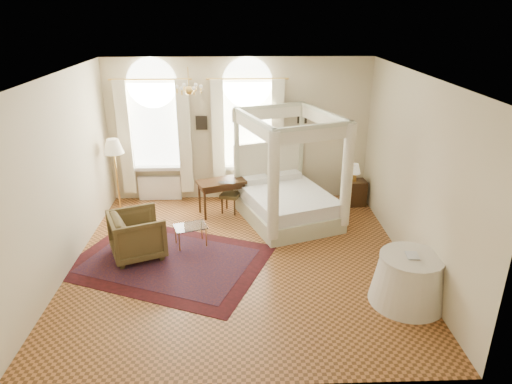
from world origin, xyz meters
TOP-DOWN VIEW (x-y plane):
  - ground at (0.00, 0.00)m, footprint 6.00×6.00m
  - room_walls at (0.00, 0.00)m, footprint 6.00×6.00m
  - window_left at (-1.90, 2.87)m, footprint 1.62×0.27m
  - window_right at (0.20, 2.87)m, footprint 1.62×0.27m
  - chandelier at (-0.90, 1.20)m, footprint 0.51×0.45m
  - wall_pictures at (0.09, 2.97)m, footprint 2.54×0.03m
  - canopy_bed at (1.03, 1.66)m, footprint 2.36×2.60m
  - nightstand at (2.70, 2.44)m, footprint 0.45×0.41m
  - nightstand_lamp at (2.62, 2.43)m, footprint 0.28×0.28m
  - writing_desk at (-0.40, 2.09)m, footprint 1.15×0.87m
  - laptop at (-0.28, 1.96)m, footprint 0.38×0.28m
  - stool at (-0.21, 2.12)m, footprint 0.50×0.50m
  - armchair at (-1.88, 0.24)m, footprint 1.22×1.20m
  - coffee_table at (-0.95, 0.60)m, footprint 0.70×0.59m
  - floor_lamp at (-2.70, 2.24)m, footprint 0.43×0.43m
  - oriental_rug at (-1.30, 0.00)m, footprint 4.03×3.51m
  - side_table at (2.60, -1.35)m, footprint 1.18×1.18m
  - book at (2.52, -1.33)m, footprint 0.21×0.26m

SIDE VIEW (x-z plane):
  - ground at x=0.00m, z-range 0.00..0.00m
  - oriental_rug at x=-1.30m, z-range 0.00..0.01m
  - nightstand at x=2.70m, z-range 0.00..0.59m
  - coffee_table at x=-0.95m, z-range 0.16..0.57m
  - stool at x=-0.21m, z-range 0.15..0.60m
  - side_table at x=2.60m, z-range -0.01..0.79m
  - armchair at x=-1.88m, z-range 0.00..0.85m
  - canopy_bed at x=1.03m, z-range -0.64..1.70m
  - writing_desk at x=-0.40m, z-range 0.27..1.04m
  - laptop at x=-0.28m, z-range 0.77..0.80m
  - book at x=2.52m, z-range 0.80..0.82m
  - nightstand_lamp at x=2.62m, z-range 0.66..1.07m
  - floor_lamp at x=-2.70m, z-range 0.60..2.29m
  - window_left at x=-1.90m, z-range -0.16..3.13m
  - window_right at x=0.20m, z-range -0.16..3.13m
  - wall_pictures at x=0.09m, z-range 1.70..2.09m
  - room_walls at x=0.00m, z-range -1.02..4.98m
  - chandelier at x=-0.90m, z-range 2.66..3.16m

